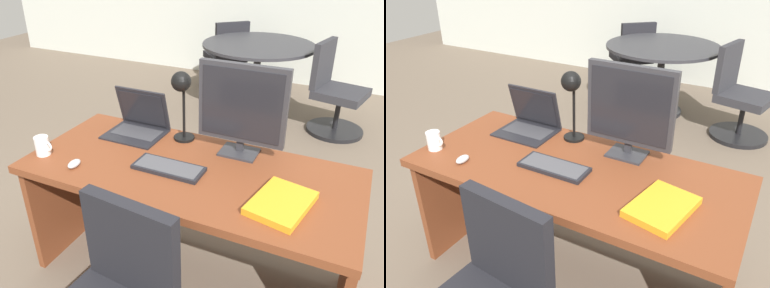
# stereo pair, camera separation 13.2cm
# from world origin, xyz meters

# --- Properties ---
(ground) EXTENTS (12.00, 12.00, 0.00)m
(ground) POSITION_xyz_m (0.00, 1.50, 0.00)
(ground) COLOR #6B5B4C
(desk) EXTENTS (1.70, 0.75, 0.73)m
(desk) POSITION_xyz_m (0.00, 0.05, 0.53)
(desk) COLOR brown
(desk) RESTS_ON ground
(monitor) EXTENTS (0.47, 0.16, 0.50)m
(monitor) POSITION_xyz_m (0.18, 0.26, 1.00)
(monitor) COLOR #2D2D33
(monitor) RESTS_ON desk
(laptop) EXTENTS (0.33, 0.27, 0.26)m
(laptop) POSITION_xyz_m (-0.45, 0.26, 0.81)
(laptop) COLOR black
(laptop) RESTS_ON desk
(keyboard) EXTENTS (0.36, 0.15, 0.02)m
(keyboard) POSITION_xyz_m (-0.09, -0.06, 0.74)
(keyboard) COLOR black
(keyboard) RESTS_ON desk
(mouse) EXTENTS (0.05, 0.08, 0.04)m
(mouse) POSITION_xyz_m (-0.53, -0.24, 0.75)
(mouse) COLOR #B7BABF
(mouse) RESTS_ON desk
(desk_lamp) EXTENTS (0.12, 0.15, 0.41)m
(desk_lamp) POSITION_xyz_m (-0.17, 0.26, 1.03)
(desk_lamp) COLOR black
(desk_lamp) RESTS_ON desk
(book) EXTENTS (0.28, 0.35, 0.03)m
(book) POSITION_xyz_m (0.50, -0.12, 0.75)
(book) COLOR orange
(book) RESTS_ON desk
(coffee_mug) EXTENTS (0.10, 0.08, 0.10)m
(coffee_mug) POSITION_xyz_m (-0.77, -0.20, 0.79)
(coffee_mug) COLOR white
(coffee_mug) RESTS_ON desk
(meeting_table) EXTENTS (1.21, 1.21, 0.77)m
(meeting_table) POSITION_xyz_m (-0.40, 2.59, 0.58)
(meeting_table) COLOR black
(meeting_table) RESTS_ON ground
(meeting_chair_near) EXTENTS (0.57, 0.56, 0.90)m
(meeting_chair_near) POSITION_xyz_m (0.47, 2.39, 0.37)
(meeting_chair_near) COLOR black
(meeting_chair_near) RESTS_ON ground
(meeting_chair_far) EXTENTS (0.65, 0.66, 0.86)m
(meeting_chair_far) POSITION_xyz_m (-1.00, 3.25, 0.34)
(meeting_chair_far) COLOR black
(meeting_chair_far) RESTS_ON ground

